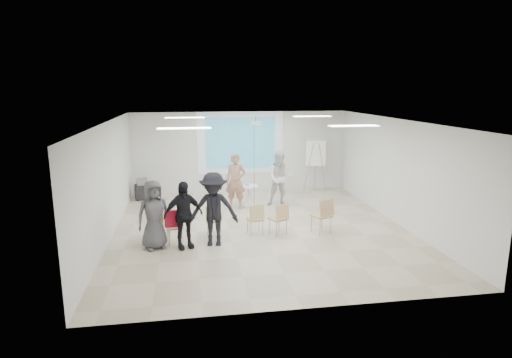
{
  "coord_description": "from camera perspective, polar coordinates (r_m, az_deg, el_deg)",
  "views": [
    {
      "loc": [
        -1.92,
        -11.25,
        3.87
      ],
      "look_at": [
        0.0,
        0.8,
        1.25
      ],
      "focal_mm": 30.0,
      "sensor_mm": 36.0,
      "label": 1
    }
  ],
  "objects": [
    {
      "name": "fluor_panel_nw",
      "position": [
        13.28,
        -9.47,
        8.07
      ],
      "size": [
        1.2,
        0.3,
        0.02
      ],
      "primitive_type": "cube",
      "color": "white",
      "rests_on": "ceiling"
    },
    {
      "name": "flipchart_easel",
      "position": [
        16.13,
        7.98,
        3.49
      ],
      "size": [
        0.85,
        0.66,
        2.01
      ],
      "rotation": [
        0.0,
        0.0,
        -0.26
      ],
      "color": "#94969C",
      "rests_on": "floor"
    },
    {
      "name": "player_right",
      "position": [
        14.16,
        3.27,
        0.49
      ],
      "size": [
        1.09,
        0.93,
        2.04
      ],
      "primitive_type": "imported",
      "rotation": [
        0.0,
        0.0,
        -0.15
      ],
      "color": "white",
      "rests_on": "floor"
    },
    {
      "name": "pedestal_table",
      "position": [
        14.15,
        -0.88,
        -2.07
      ],
      "size": [
        0.69,
        0.69,
        0.72
      ],
      "rotation": [
        0.0,
        0.0,
        -0.19
      ],
      "color": "white",
      "rests_on": "floor"
    },
    {
      "name": "chair_right_inner",
      "position": [
        11.39,
        3.17,
        -5.02
      ],
      "size": [
        0.55,
        0.57,
        0.88
      ],
      "rotation": [
        0.0,
        0.0,
        0.43
      ],
      "color": "tan",
      "rests_on": "floor"
    },
    {
      "name": "audience_left",
      "position": [
        10.52,
        -9.68,
        -4.11
      ],
      "size": [
        1.27,
        1.0,
        1.92
      ],
      "primitive_type": "imported",
      "rotation": [
        0.0,
        0.0,
        0.34
      ],
      "color": "black",
      "rests_on": "floor"
    },
    {
      "name": "chair_right_far",
      "position": [
        11.59,
        8.97,
        -4.55
      ],
      "size": [
        0.6,
        0.62,
        0.97
      ],
      "rotation": [
        0.0,
        0.0,
        0.38
      ],
      "color": "tan",
      "rests_on": "floor"
    },
    {
      "name": "floor",
      "position": [
        12.07,
        0.6,
        -6.84
      ],
      "size": [
        8.0,
        9.0,
        0.1
      ],
      "primitive_type": "cube",
      "color": "beige",
      "rests_on": "ground"
    },
    {
      "name": "fluor_panel_se",
      "position": [
        10.55,
        12.9,
        6.93
      ],
      "size": [
        1.2,
        0.3,
        0.02
      ],
      "primitive_type": "cube",
      "color": "white",
      "rests_on": "ceiling"
    },
    {
      "name": "controller_left",
      "position": [
        13.97,
        -2.12,
        1.74
      ],
      "size": [
        0.07,
        0.13,
        0.04
      ],
      "primitive_type": "cube",
      "rotation": [
        0.0,
        0.0,
        -0.29
      ],
      "color": "white",
      "rests_on": "player_left"
    },
    {
      "name": "projection_halo",
      "position": [
        15.98,
        -2.09,
        4.84
      ],
      "size": [
        3.2,
        0.01,
        2.3
      ],
      "primitive_type": "cube",
      "color": "silver",
      "rests_on": "wall_back"
    },
    {
      "name": "laptop",
      "position": [
        11.46,
        -5.61,
        -5.32
      ],
      "size": [
        0.33,
        0.26,
        0.02
      ],
      "primitive_type": "imported",
      "rotation": [
        0.0,
        0.0,
        2.99
      ],
      "color": "black",
      "rests_on": "chair_left_inner"
    },
    {
      "name": "red_jacket",
      "position": [
        10.72,
        -10.94,
        -5.19
      ],
      "size": [
        0.44,
        0.17,
        0.41
      ],
      "primitive_type": "cube",
      "rotation": [
        0.0,
        0.0,
        0.17
      ],
      "color": "#B2152D",
      "rests_on": "chair_left_mid"
    },
    {
      "name": "audience_mid",
      "position": [
        10.59,
        -5.68,
        -3.38
      ],
      "size": [
        1.45,
        0.92,
        2.1
      ],
      "primitive_type": "imported",
      "rotation": [
        0.0,
        0.0,
        -0.14
      ],
      "color": "black",
      "rests_on": "floor"
    },
    {
      "name": "wall_right",
      "position": [
        12.95,
        18.57,
        0.94
      ],
      "size": [
        0.1,
        9.0,
        3.0
      ],
      "primitive_type": "cube",
      "color": "silver",
      "rests_on": "floor"
    },
    {
      "name": "chair_far_left",
      "position": [
        11.21,
        -12.92,
        -5.36
      ],
      "size": [
        0.6,
        0.62,
        0.95
      ],
      "rotation": [
        0.0,
        0.0,
        -0.42
      ],
      "color": "tan",
      "rests_on": "floor"
    },
    {
      "name": "wall_back",
      "position": [
        16.09,
        -2.11,
        3.64
      ],
      "size": [
        8.0,
        0.1,
        3.0
      ],
      "primitive_type": "cube",
      "color": "silver",
      "rests_on": "floor"
    },
    {
      "name": "audience_outer",
      "position": [
        10.63,
        -13.48,
        -4.14
      ],
      "size": [
        1.09,
        0.9,
        1.91
      ],
      "primitive_type": "imported",
      "rotation": [
        0.0,
        0.0,
        0.36
      ],
      "color": "#555459",
      "rests_on": "floor"
    },
    {
      "name": "ceiling_projector",
      "position": [
        12.95,
        -0.05,
        6.89
      ],
      "size": [
        0.3,
        0.25,
        3.0
      ],
      "color": "white",
      "rests_on": "ceiling"
    },
    {
      "name": "chair_center",
      "position": [
        11.37,
        -0.03,
        -5.09
      ],
      "size": [
        0.45,
        0.48,
        0.85
      ],
      "rotation": [
        0.0,
        0.0,
        0.13
      ],
      "color": "tan",
      "rests_on": "floor"
    },
    {
      "name": "controller_right",
      "position": [
        14.3,
        2.37,
        2.07
      ],
      "size": [
        0.05,
        0.12,
        0.04
      ],
      "primitive_type": "cube",
      "rotation": [
        0.0,
        0.0,
        -0.15
      ],
      "color": "silver",
      "rests_on": "player_right"
    },
    {
      "name": "chair_left_mid",
      "position": [
        10.93,
        -10.8,
        -6.04
      ],
      "size": [
        0.46,
        0.49,
        0.85
      ],
      "rotation": [
        0.0,
        0.0,
        0.17
      ],
      "color": "tan",
      "rests_on": "floor"
    },
    {
      "name": "av_cart",
      "position": [
        15.52,
        -14.9,
        -1.42
      ],
      "size": [
        0.58,
        0.5,
        0.75
      ],
      "rotation": [
        0.0,
        0.0,
        0.22
      ],
      "color": "black",
      "rests_on": "floor"
    },
    {
      "name": "projection_image",
      "position": [
        15.96,
        -2.08,
        4.84
      ],
      "size": [
        2.6,
        0.01,
        1.9
      ],
      "primitive_type": "cube",
      "color": "teal",
      "rests_on": "wall_back"
    },
    {
      "name": "ceiling",
      "position": [
        11.44,
        0.64,
        8.01
      ],
      "size": [
        8.0,
        9.0,
        0.1
      ],
      "primitive_type": "cube",
      "color": "white",
      "rests_on": "wall_back"
    },
    {
      "name": "wall_left",
      "position": [
        11.69,
        -19.35,
        -0.27
      ],
      "size": [
        0.1,
        9.0,
        3.0
      ],
      "primitive_type": "cube",
      "color": "silver",
      "rests_on": "floor"
    },
    {
      "name": "chair_left_inner",
      "position": [
        11.36,
        -5.64,
        -5.24
      ],
      "size": [
        0.45,
        0.47,
        0.83
      ],
      "rotation": [
        0.0,
        0.0,
        -0.15
      ],
      "color": "tan",
      "rests_on": "floor"
    },
    {
      "name": "fluor_panel_sw",
      "position": [
        9.79,
        -9.55,
        6.68
      ],
      "size": [
        1.2,
        0.3,
        0.02
      ],
      "primitive_type": "cube",
      "color": "white",
      "rests_on": "ceiling"
    },
    {
      "name": "player_left",
      "position": [
        13.76,
        -2.73,
        0.19
      ],
      "size": [
        0.87,
        0.7,
        2.06
      ],
      "primitive_type": "imported",
      "rotation": [
        0.0,
        0.0,
        -0.29
      ],
      "color": "tan",
      "rests_on": "floor"
    },
    {
      "name": "fluor_panel_ne",
      "position": [
        13.85,
        7.49,
        8.29
      ],
      "size": [
        1.2,
        0.3,
        0.02
      ],
      "primitive_type": "cube",
      "color": "white",
      "rests_on": "ceiling"
    }
  ]
}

